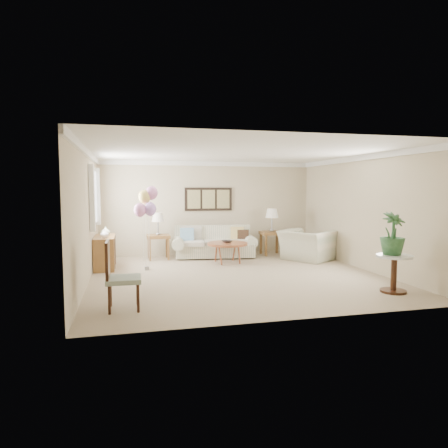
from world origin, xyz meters
name	(u,v)px	position (x,y,z in m)	size (l,w,h in m)	color
ground_plane	(236,275)	(0.00, 0.00, 0.00)	(6.00, 6.00, 0.00)	tan
room_shell	(230,199)	(-0.11, 0.09, 1.63)	(6.04, 6.04, 2.60)	tan
wall_art_triptych	(209,199)	(0.00, 2.96, 1.55)	(1.35, 0.06, 0.65)	black
sofa	(214,245)	(0.04, 2.36, 0.33)	(2.39, 1.11, 0.84)	beige
end_table_left	(158,239)	(-1.46, 2.36, 0.54)	(0.59, 0.54, 0.64)	brown
end_table_right	(272,235)	(1.68, 2.37, 0.55)	(0.60, 0.55, 0.66)	brown
lamp_left	(158,218)	(-1.46, 2.36, 1.08)	(0.33, 0.33, 0.58)	gray
lamp_right	(272,214)	(1.68, 2.37, 1.14)	(0.36, 0.36, 0.64)	gray
coffee_table	(227,244)	(0.17, 1.43, 0.47)	(1.00, 1.00, 0.51)	brown
decor_bowl	(227,242)	(0.15, 1.43, 0.54)	(0.24, 0.24, 0.06)	#282220
armchair	(306,245)	(2.25, 1.35, 0.39)	(1.19, 1.04, 0.77)	beige
side_table	(394,264)	(2.35, -2.01, 0.51)	(0.62, 0.62, 0.67)	silver
potted_plant	(393,233)	(2.32, -1.98, 1.05)	(0.42, 0.42, 0.76)	#204B25
accent_chair	(118,274)	(-2.38, -1.93, 0.55)	(0.52, 0.52, 1.06)	#8D9E8C
credenza	(105,252)	(-2.76, 1.50, 0.37)	(0.46, 1.20, 0.74)	brown
vase_white	(105,234)	(-2.74, 1.17, 0.84)	(0.19, 0.19, 0.20)	white
vase_sage	(106,231)	(-2.74, 1.67, 0.85)	(0.20, 0.20, 0.21)	beige
balloon_cluster	(147,203)	(-1.81, 1.05, 1.53)	(0.54, 0.42, 1.91)	gray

